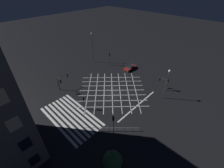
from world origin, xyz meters
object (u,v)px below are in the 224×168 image
(street_lamp_east, at_px, (168,78))
(street_lamp_west, at_px, (92,43))
(traffic_light_ne_cross, at_px, (168,82))
(street_tree_near, at_px, (113,161))
(traffic_light_nw_cross, at_px, (109,56))
(traffic_light_sw_main, at_px, (59,82))
(traffic_light_median_south, at_px, (83,100))
(waiting_car, at_px, (130,68))
(traffic_light_ne_main, at_px, (162,81))
(traffic_light_se_main, at_px, (113,122))
(traffic_light_sw_cross, at_px, (64,78))

(street_lamp_east, height_order, street_lamp_west, street_lamp_west)
(traffic_light_ne_cross, xyz_separation_m, street_tree_near, (3.89, -23.50, 0.96))
(traffic_light_ne_cross, xyz_separation_m, traffic_light_nw_cross, (-19.54, -0.30, 0.72))
(traffic_light_sw_main, height_order, street_tree_near, street_tree_near)
(traffic_light_median_south, height_order, waiting_car, traffic_light_median_south)
(traffic_light_median_south, height_order, street_lamp_east, street_lamp_east)
(street_tree_near, relative_size, waiting_car, 1.09)
(traffic_light_nw_cross, height_order, traffic_light_ne_main, traffic_light_nw_cross)
(traffic_light_median_south, height_order, street_lamp_west, street_lamp_west)
(traffic_light_ne_cross, bearing_deg, street_lamp_east, 16.47)
(traffic_light_se_main, distance_m, traffic_light_ne_cross, 18.61)
(traffic_light_median_south, xyz_separation_m, waiting_car, (-3.57, 20.45, -1.85))
(street_tree_near, bearing_deg, waiting_car, 123.34)
(traffic_light_ne_cross, bearing_deg, traffic_light_sw_cross, -48.79)
(traffic_light_median_south, distance_m, traffic_light_sw_main, 8.92)
(traffic_light_median_south, relative_size, traffic_light_nw_cross, 0.78)
(traffic_light_se_main, bearing_deg, traffic_light_median_south, -2.25)
(traffic_light_sw_cross, height_order, traffic_light_sw_main, traffic_light_sw_main)
(traffic_light_sw_main, bearing_deg, street_lamp_east, 38.04)
(traffic_light_sw_cross, height_order, traffic_light_ne_main, traffic_light_sw_cross)
(traffic_light_median_south, distance_m, traffic_light_ne_main, 19.59)
(traffic_light_ne_cross, distance_m, traffic_light_nw_cross, 19.56)
(traffic_light_sw_cross, relative_size, street_lamp_west, 0.38)
(traffic_light_sw_cross, bearing_deg, waiting_car, -17.97)
(traffic_light_sw_main, xyz_separation_m, traffic_light_nw_cross, (-1.18, 18.15, 0.18))
(traffic_light_se_main, height_order, traffic_light_ne_cross, traffic_light_se_main)
(traffic_light_ne_cross, relative_size, street_lamp_west, 0.34)
(street_tree_near, distance_m, waiting_car, 30.91)
(traffic_light_se_main, relative_size, traffic_light_ne_main, 1.37)
(traffic_light_se_main, height_order, traffic_light_ne_main, traffic_light_se_main)
(traffic_light_se_main, bearing_deg, waiting_car, -59.19)
(traffic_light_sw_main, bearing_deg, traffic_light_nw_cross, 93.72)
(street_lamp_east, bearing_deg, street_lamp_west, 177.94)
(street_lamp_east, xyz_separation_m, street_tree_near, (2.91, -20.18, -2.29))
(traffic_light_ne_cross, xyz_separation_m, street_lamp_east, (0.98, -3.32, 3.25))
(traffic_light_sw_cross, xyz_separation_m, traffic_light_se_main, (18.58, -1.76, 0.49))
(traffic_light_se_main, distance_m, street_lamp_east, 15.53)
(street_lamp_east, bearing_deg, waiting_car, 158.43)
(waiting_car, bearing_deg, traffic_light_se_main, 30.81)
(traffic_light_sw_cross, height_order, traffic_light_ne_cross, traffic_light_sw_cross)
(traffic_light_ne_cross, distance_m, traffic_light_sw_main, 26.03)
(traffic_light_se_main, relative_size, traffic_light_nw_cross, 1.04)
(traffic_light_se_main, xyz_separation_m, street_lamp_east, (1.60, 15.26, 2.40))
(traffic_light_median_south, relative_size, street_lamp_west, 0.35)
(waiting_car, bearing_deg, traffic_light_sw_main, -14.47)
(traffic_light_sw_main, xyz_separation_m, street_tree_near, (22.25, -5.05, 0.42))
(traffic_light_median_south, distance_m, street_lamp_west, 22.54)
(traffic_light_sw_cross, xyz_separation_m, waiting_car, (6.17, 19.03, -2.18))
(traffic_light_ne_main, bearing_deg, traffic_light_ne_cross, -160.90)
(traffic_light_se_main, height_order, street_tree_near, street_tree_near)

